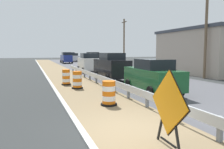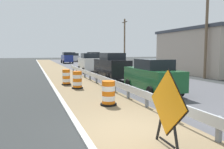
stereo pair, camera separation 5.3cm
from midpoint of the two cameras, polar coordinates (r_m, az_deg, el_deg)
name	(u,v)px [view 2 (the right image)]	position (r m, az deg, el deg)	size (l,w,h in m)	color
ground_plane	(126,131)	(7.19, 3.59, -13.71)	(160.00, 160.00, 0.00)	#2B2D2D
median_dirt_strip	(140,129)	(7.38, 7.12, -13.20)	(3.36, 120.00, 0.01)	#7F6B4C
curb_near_edge	(83,136)	(6.82, -6.87, -14.83)	(0.20, 120.00, 0.11)	#ADADA8
guardrail_median	(173,106)	(8.27, 15.03, -7.56)	(0.18, 42.21, 0.71)	silver
warning_sign_diamond	(167,106)	(5.90, 13.80, -7.53)	(0.11, 1.71, 1.99)	black
traffic_barrel_nearest	(108,94)	(10.24, -0.72, -4.92)	(0.73, 0.73, 1.09)	orange
traffic_barrel_close	(77,81)	(14.91, -8.50, -1.53)	(0.73, 0.73, 1.12)	orange
traffic_barrel_mid	(66,78)	(16.67, -11.18, -0.83)	(0.67, 0.67, 1.10)	orange
car_lead_near_lane	(67,58)	(46.39, -11.09, 4.11)	(2.01, 4.33, 2.18)	navy
car_trailing_near_lane	(72,56)	(60.15, -9.94, 4.46)	(2.03, 4.27, 2.09)	silver
car_lead_far_lane	(89,63)	(26.27, -5.60, 2.93)	(2.12, 4.07, 2.17)	silver
car_mid_far_lane	(74,57)	(53.41, -9.31, 4.22)	(2.13, 4.38, 1.93)	silver
car_trailing_far_lane	(112,67)	(19.05, -0.04, 1.99)	(2.00, 4.59, 2.26)	black
car_distant_a	(94,59)	(37.96, -4.56, 3.87)	(2.02, 4.39, 2.23)	black
car_distant_b	(152,76)	(13.38, 10.06, -0.38)	(2.02, 4.58, 1.95)	#195128
roadside_shop_near	(209,51)	(27.03, 23.08, 5.34)	(7.39, 10.53, 4.75)	#AD9E8E
utility_pole_near	(206,32)	(21.70, 22.43, 9.80)	(0.24, 1.80, 7.82)	brown
utility_pole_mid	(125,42)	(37.12, 3.17, 8.13)	(0.24, 1.80, 7.47)	brown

